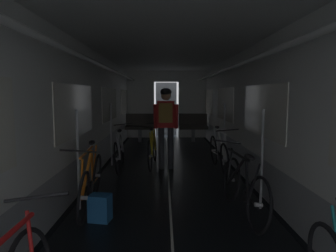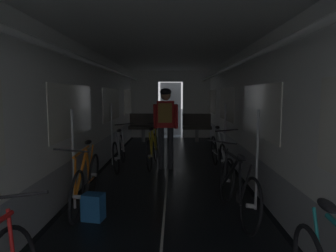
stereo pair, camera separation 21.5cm
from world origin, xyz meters
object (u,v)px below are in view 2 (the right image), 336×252
object	(u,v)px
bicycle_black	(237,188)
backpack_on_floor	(93,207)
bicycle_white	(219,153)
bench_seat_far_right	(197,125)
bicycle_orange	(86,181)
bench_seat_far_left	(143,125)
bicycle_silver	(119,151)
person_cyclist_aisle	(166,119)
bicycle_yellow_in_aisle	(153,149)

from	to	relation	value
bicycle_black	backpack_on_floor	world-z (taller)	bicycle_black
bicycle_white	bicycle_black	bearing A→B (deg)	-92.75
bench_seat_far_right	bicycle_orange	world-z (taller)	bench_seat_far_right
bicycle_black	backpack_on_floor	distance (m)	1.87
bench_seat_far_right	bench_seat_far_left	bearing A→B (deg)	180.00
bicycle_silver	bicycle_orange	bearing A→B (deg)	-91.79
bicycle_orange	person_cyclist_aisle	world-z (taller)	person_cyclist_aisle
bicycle_black	person_cyclist_aisle	size ratio (longest dim) A/B	0.98
bicycle_black	person_cyclist_aisle	world-z (taller)	person_cyclist_aisle
bicycle_yellow_in_aisle	backpack_on_floor	xyz separation A→B (m)	(-0.55, -2.89, -0.21)
person_cyclist_aisle	backpack_on_floor	distance (m)	2.90
bench_seat_far_left	bicycle_black	distance (m)	6.48
bicycle_silver	backpack_on_floor	bearing A→B (deg)	-86.86
bench_seat_far_right	bicycle_white	distance (m)	3.87
bicycle_silver	bench_seat_far_left	bearing A→B (deg)	87.81
bench_seat_far_left	bicycle_black	xyz separation A→B (m)	(1.86, -6.21, -0.19)
bicycle_black	bicycle_orange	bearing A→B (deg)	172.50
bench_seat_far_left	bench_seat_far_right	distance (m)	1.80
bicycle_orange	bicycle_yellow_in_aisle	bearing A→B (deg)	72.68
person_cyclist_aisle	bicycle_yellow_in_aisle	world-z (taller)	person_cyclist_aisle
bicycle_white	bicycle_orange	world-z (taller)	same
bicycle_orange	backpack_on_floor	bearing A→B (deg)	-63.22
bench_seat_far_left	bicycle_black	bearing A→B (deg)	-73.34
bench_seat_far_left	bicycle_white	bearing A→B (deg)	-62.98
bicycle_yellow_in_aisle	backpack_on_floor	distance (m)	2.95
bicycle_white	bicycle_orange	xyz separation A→B (m)	(-2.18, -2.07, -0.00)
person_cyclist_aisle	bicycle_orange	bearing A→B (deg)	-115.86
bench_seat_far_right	person_cyclist_aisle	bearing A→B (deg)	-104.20
bench_seat_far_right	bicycle_orange	xyz separation A→B (m)	(-2.01, -5.93, -0.18)
bicycle_white	bicycle_yellow_in_aisle	world-z (taller)	bicycle_white
bicycle_yellow_in_aisle	backpack_on_floor	size ratio (longest dim) A/B	4.97
bicycle_silver	bicycle_white	bearing A→B (deg)	-4.02
bicycle_yellow_in_aisle	bench_seat_far_left	bearing A→B (deg)	99.13
bicycle_black	backpack_on_floor	size ratio (longest dim) A/B	4.99
bicycle_silver	person_cyclist_aisle	xyz separation A→B (m)	(1.00, -0.02, 0.69)
bicycle_yellow_in_aisle	backpack_on_floor	bearing A→B (deg)	-100.86
bench_seat_far_right	bicycle_black	size ratio (longest dim) A/B	0.58
bicycle_white	person_cyclist_aisle	world-z (taller)	person_cyclist_aisle
person_cyclist_aisle	backpack_on_floor	xyz separation A→B (m)	(-0.85, -2.63, -0.90)
bench_seat_far_right	bicycle_silver	world-z (taller)	bench_seat_far_right
bicycle_white	backpack_on_floor	size ratio (longest dim) A/B	4.98
bicycle_black	bicycle_silver	distance (m)	3.20
bench_seat_far_right	bicycle_black	world-z (taller)	bicycle_black
bench_seat_far_right	person_cyclist_aisle	xyz separation A→B (m)	(-0.94, -3.73, 0.50)
bicycle_white	bicycle_black	xyz separation A→B (m)	(-0.11, -2.34, -0.00)
backpack_on_floor	bench_seat_far_left	bearing A→B (deg)	90.02
bicycle_black	person_cyclist_aisle	bearing A→B (deg)	112.04
bench_seat_far_right	bicycle_silver	size ratio (longest dim) A/B	0.58
bench_seat_far_left	backpack_on_floor	size ratio (longest dim) A/B	2.89
bench_seat_far_right	bicycle_black	distance (m)	6.21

